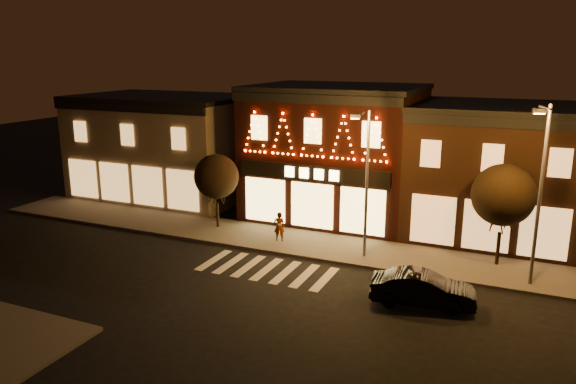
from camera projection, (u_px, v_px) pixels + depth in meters
The scene contains 11 objects.
ground at pixel (225, 302), 23.30m from camera, with size 120.00×120.00×0.00m, color black.
sidewalk_far at pixel (333, 248), 29.58m from camera, with size 44.00×4.00×0.15m, color #47423D.
building_left at pixel (166, 146), 39.90m from camera, with size 12.20×8.28×7.30m.
building_pulp at pixel (336, 152), 34.65m from camera, with size 10.20×8.34×8.30m.
building_right_a at pixel (496, 171), 31.03m from camera, with size 9.20×8.28×7.50m.
streetlamp_mid at pixel (365, 174), 26.95m from camera, with size 0.57×1.70×7.40m.
streetlamp_right at pixel (540, 183), 23.48m from camera, with size 0.76×1.83×8.03m.
tree_left at pixel (216, 177), 32.15m from camera, with size 2.61×2.61×4.37m.
tree_right at pixel (503, 195), 26.24m from camera, with size 2.99×2.99×5.00m.
dark_sedan at pixel (423, 289), 22.91m from camera, with size 1.50×4.29×1.41m, color black.
pedestrian at pixel (279, 227), 30.23m from camera, with size 0.60×0.39×1.64m, color gray.
Camera 1 is at (11.11, -18.51, 10.27)m, focal length 34.43 mm.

